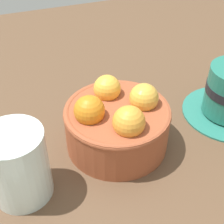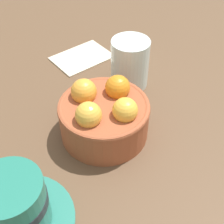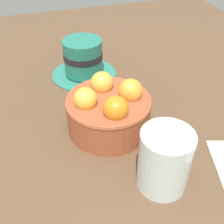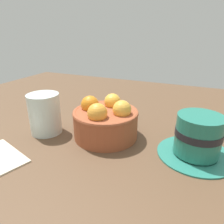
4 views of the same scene
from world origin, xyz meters
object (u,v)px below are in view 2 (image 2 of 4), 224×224
terracotta_bowl (104,115)px  coffee_cup (16,207)px  water_glass (130,63)px  folded_napkin (82,57)px

terracotta_bowl → coffee_cup: 19.48cm
terracotta_bowl → water_glass: water_glass is taller
terracotta_bowl → folded_napkin: (-15.69, -17.08, -3.77)cm
coffee_cup → water_glass: 33.69cm
water_glass → terracotta_bowl: bearing=15.0°
terracotta_bowl → folded_napkin: 23.50cm
water_glass → folded_napkin: bearing=-97.4°
water_glass → coffee_cup: bearing=6.9°
terracotta_bowl → coffee_cup: (19.48, 0.31, -0.17)cm
terracotta_bowl → coffee_cup: terracotta_bowl is taller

